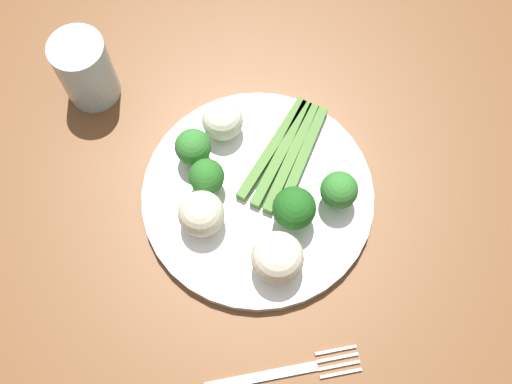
{
  "coord_description": "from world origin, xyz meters",
  "views": [
    {
      "loc": [
        0.31,
        0.0,
        1.4
      ],
      "look_at": [
        0.06,
        0.05,
        0.77
      ],
      "focal_mm": 41.95,
      "sensor_mm": 36.0,
      "label": 1
    }
  ],
  "objects_px": {
    "fork": "(283,372)",
    "broccoli_front_left": "(292,209)",
    "plate": "(256,196)",
    "broccoli_left": "(191,144)",
    "cauliflower_mid": "(221,120)",
    "cauliflower_back_right": "(275,258)",
    "broccoli_near_center": "(205,177)",
    "dining_table": "(213,194)",
    "asparagus_bundle": "(285,155)",
    "broccoli_right": "(337,191)",
    "water_glass": "(84,70)",
    "cauliflower_edge": "(199,214)"
  },
  "relations": [
    {
      "from": "dining_table",
      "to": "broccoli_near_center",
      "type": "relative_size",
      "value": 25.23
    },
    {
      "from": "fork",
      "to": "broccoli_left",
      "type": "bearing_deg",
      "value": 102.13
    },
    {
      "from": "cauliflower_back_right",
      "to": "broccoli_left",
      "type": "bearing_deg",
      "value": -155.38
    },
    {
      "from": "plate",
      "to": "asparagus_bundle",
      "type": "relative_size",
      "value": 1.82
    },
    {
      "from": "plate",
      "to": "broccoli_right",
      "type": "relative_size",
      "value": 5.18
    },
    {
      "from": "water_glass",
      "to": "asparagus_bundle",
      "type": "bearing_deg",
      "value": 56.65
    },
    {
      "from": "broccoli_left",
      "to": "water_glass",
      "type": "distance_m",
      "value": 0.16
    },
    {
      "from": "broccoli_front_left",
      "to": "water_glass",
      "type": "xyz_separation_m",
      "value": [
        -0.22,
        -0.21,
        -0.0
      ]
    },
    {
      "from": "cauliflower_mid",
      "to": "fork",
      "type": "height_order",
      "value": "cauliflower_mid"
    },
    {
      "from": "broccoli_right",
      "to": "cauliflower_back_right",
      "type": "distance_m",
      "value": 0.1
    },
    {
      "from": "broccoli_near_center",
      "to": "cauliflower_back_right",
      "type": "distance_m",
      "value": 0.12
    },
    {
      "from": "broccoli_left",
      "to": "cauliflower_mid",
      "type": "distance_m",
      "value": 0.05
    },
    {
      "from": "cauliflower_back_right",
      "to": "fork",
      "type": "height_order",
      "value": "cauliflower_back_right"
    },
    {
      "from": "fork",
      "to": "cauliflower_back_right",
      "type": "bearing_deg",
      "value": 83.57
    },
    {
      "from": "asparagus_bundle",
      "to": "broccoli_near_center",
      "type": "relative_size",
      "value": 2.97
    },
    {
      "from": "cauliflower_back_right",
      "to": "cauliflower_edge",
      "type": "height_order",
      "value": "cauliflower_back_right"
    },
    {
      "from": "plate",
      "to": "fork",
      "type": "height_order",
      "value": "plate"
    },
    {
      "from": "dining_table",
      "to": "fork",
      "type": "distance_m",
      "value": 0.28
    },
    {
      "from": "broccoli_right",
      "to": "cauliflower_back_right",
      "type": "bearing_deg",
      "value": -52.69
    },
    {
      "from": "broccoli_front_left",
      "to": "cauliflower_mid",
      "type": "height_order",
      "value": "broccoli_front_left"
    },
    {
      "from": "cauliflower_back_right",
      "to": "cauliflower_edge",
      "type": "bearing_deg",
      "value": -132.08
    },
    {
      "from": "plate",
      "to": "asparagus_bundle",
      "type": "distance_m",
      "value": 0.06
    },
    {
      "from": "dining_table",
      "to": "cauliflower_back_right",
      "type": "relative_size",
      "value": 22.06
    },
    {
      "from": "plate",
      "to": "cauliflower_mid",
      "type": "xyz_separation_m",
      "value": [
        -0.09,
        -0.03,
        0.03
      ]
    },
    {
      "from": "cauliflower_back_right",
      "to": "water_glass",
      "type": "relative_size",
      "value": 0.61
    },
    {
      "from": "dining_table",
      "to": "broccoli_right",
      "type": "distance_m",
      "value": 0.22
    },
    {
      "from": "broccoli_front_left",
      "to": "fork",
      "type": "xyz_separation_m",
      "value": [
        0.16,
        -0.04,
        -0.05
      ]
    },
    {
      "from": "cauliflower_edge",
      "to": "fork",
      "type": "bearing_deg",
      "value": 18.4
    },
    {
      "from": "dining_table",
      "to": "water_glass",
      "type": "relative_size",
      "value": 13.45
    },
    {
      "from": "dining_table",
      "to": "cauliflower_mid",
      "type": "height_order",
      "value": "cauliflower_mid"
    },
    {
      "from": "cauliflower_mid",
      "to": "water_glass",
      "type": "bearing_deg",
      "value": -121.89
    },
    {
      "from": "broccoli_left",
      "to": "cauliflower_edge",
      "type": "distance_m",
      "value": 0.08
    },
    {
      "from": "plate",
      "to": "cauliflower_back_right",
      "type": "height_order",
      "value": "cauliflower_back_right"
    },
    {
      "from": "dining_table",
      "to": "broccoli_left",
      "type": "xyz_separation_m",
      "value": [
        -0.0,
        -0.01,
        0.15
      ]
    },
    {
      "from": "broccoli_front_left",
      "to": "broccoli_right",
      "type": "xyz_separation_m",
      "value": [
        -0.01,
        0.05,
        -0.0
      ]
    },
    {
      "from": "asparagus_bundle",
      "to": "broccoli_left",
      "type": "relative_size",
      "value": 2.86
    },
    {
      "from": "dining_table",
      "to": "asparagus_bundle",
      "type": "xyz_separation_m",
      "value": [
        0.02,
        0.09,
        0.13
      ]
    },
    {
      "from": "broccoli_front_left",
      "to": "cauliflower_mid",
      "type": "distance_m",
      "value": 0.14
    },
    {
      "from": "asparagus_bundle",
      "to": "cauliflower_mid",
      "type": "distance_m",
      "value": 0.09
    },
    {
      "from": "dining_table",
      "to": "broccoli_left",
      "type": "relative_size",
      "value": 24.36
    },
    {
      "from": "broccoli_front_left",
      "to": "cauliflower_mid",
      "type": "xyz_separation_m",
      "value": [
        -0.13,
        -0.06,
        -0.01
      ]
    },
    {
      "from": "plate",
      "to": "fork",
      "type": "distance_m",
      "value": 0.2
    },
    {
      "from": "dining_table",
      "to": "cauliflower_mid",
      "type": "bearing_deg",
      "value": 142.01
    },
    {
      "from": "plate",
      "to": "fork",
      "type": "xyz_separation_m",
      "value": [
        0.2,
        -0.01,
        -0.01
      ]
    },
    {
      "from": "cauliflower_mid",
      "to": "cauliflower_edge",
      "type": "bearing_deg",
      "value": -20.7
    },
    {
      "from": "plate",
      "to": "broccoli_left",
      "type": "distance_m",
      "value": 0.1
    },
    {
      "from": "cauliflower_back_right",
      "to": "broccoli_near_center",
      "type": "bearing_deg",
      "value": -150.89
    },
    {
      "from": "cauliflower_edge",
      "to": "water_glass",
      "type": "bearing_deg",
      "value": -152.09
    },
    {
      "from": "fork",
      "to": "broccoli_front_left",
      "type": "bearing_deg",
      "value": 75.81
    },
    {
      "from": "asparagus_bundle",
      "to": "broccoli_front_left",
      "type": "bearing_deg",
      "value": 29.0
    }
  ]
}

